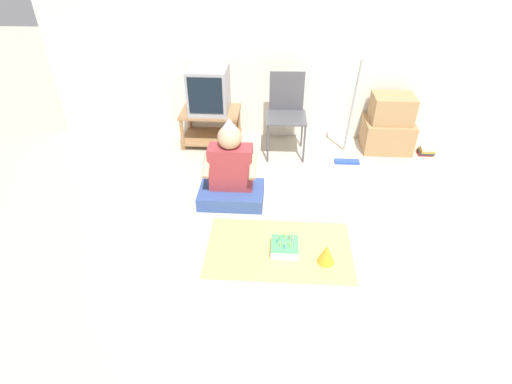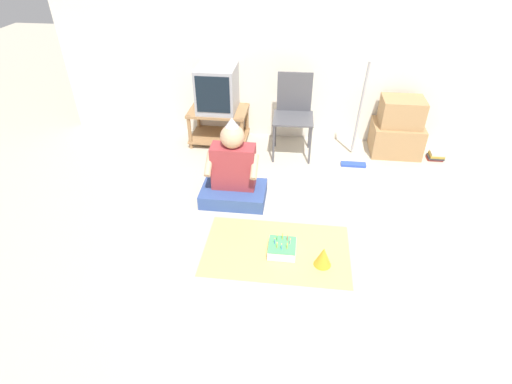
{
  "view_description": "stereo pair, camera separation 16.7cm",
  "coord_description": "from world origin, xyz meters",
  "px_view_note": "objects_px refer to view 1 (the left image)",
  "views": [
    {
      "loc": [
        -0.39,
        -2.55,
        2.35
      ],
      "look_at": [
        -0.57,
        0.33,
        0.35
      ],
      "focal_mm": 28.0,
      "sensor_mm": 36.0,
      "label": 1
    },
    {
      "loc": [
        -0.22,
        -2.53,
        2.35
      ],
      "look_at": [
        -0.57,
        0.33,
        0.35
      ],
      "focal_mm": 28.0,
      "sensor_mm": 36.0,
      "label": 2
    }
  ],
  "objects_px": {
    "cardboard_box_stack": "(389,125)",
    "dust_mop": "(350,133)",
    "book_pile": "(426,151)",
    "party_hat_blue": "(326,254)",
    "person_seated": "(231,175)",
    "tv": "(209,90)",
    "birthday_cake": "(285,247)",
    "folding_chair": "(286,108)"
  },
  "relations": [
    {
      "from": "person_seated",
      "to": "birthday_cake",
      "type": "xyz_separation_m",
      "value": [
        0.53,
        -0.74,
        -0.24
      ]
    },
    {
      "from": "book_pile",
      "to": "cardboard_box_stack",
      "type": "bearing_deg",
      "value": 164.26
    },
    {
      "from": "book_pile",
      "to": "party_hat_blue",
      "type": "relative_size",
      "value": 1.04
    },
    {
      "from": "tv",
      "to": "cardboard_box_stack",
      "type": "xyz_separation_m",
      "value": [
        2.14,
        -0.01,
        -0.39
      ]
    },
    {
      "from": "dust_mop",
      "to": "tv",
      "type": "bearing_deg",
      "value": 168.77
    },
    {
      "from": "dust_mop",
      "to": "book_pile",
      "type": "distance_m",
      "value": 1.03
    },
    {
      "from": "birthday_cake",
      "to": "folding_chair",
      "type": "bearing_deg",
      "value": 90.19
    },
    {
      "from": "person_seated",
      "to": "birthday_cake",
      "type": "height_order",
      "value": "person_seated"
    },
    {
      "from": "cardboard_box_stack",
      "to": "book_pile",
      "type": "bearing_deg",
      "value": -15.74
    },
    {
      "from": "cardboard_box_stack",
      "to": "birthday_cake",
      "type": "distance_m",
      "value": 2.3
    },
    {
      "from": "tv",
      "to": "book_pile",
      "type": "relative_size",
      "value": 2.86
    },
    {
      "from": "person_seated",
      "to": "party_hat_blue",
      "type": "relative_size",
      "value": 4.99
    },
    {
      "from": "tv",
      "to": "book_pile",
      "type": "xyz_separation_m",
      "value": [
        2.6,
        -0.14,
        -0.64
      ]
    },
    {
      "from": "cardboard_box_stack",
      "to": "person_seated",
      "type": "relative_size",
      "value": 0.77
    },
    {
      "from": "book_pile",
      "to": "party_hat_blue",
      "type": "bearing_deg",
      "value": -125.28
    },
    {
      "from": "folding_chair",
      "to": "cardboard_box_stack",
      "type": "height_order",
      "value": "folding_chair"
    },
    {
      "from": "party_hat_blue",
      "to": "book_pile",
      "type": "bearing_deg",
      "value": 54.72
    },
    {
      "from": "person_seated",
      "to": "birthday_cake",
      "type": "distance_m",
      "value": 0.94
    },
    {
      "from": "folding_chair",
      "to": "dust_mop",
      "type": "bearing_deg",
      "value": -14.08
    },
    {
      "from": "folding_chair",
      "to": "book_pile",
      "type": "distance_m",
      "value": 1.76
    },
    {
      "from": "cardboard_box_stack",
      "to": "dust_mop",
      "type": "height_order",
      "value": "dust_mop"
    },
    {
      "from": "tv",
      "to": "party_hat_blue",
      "type": "distance_m",
      "value": 2.47
    },
    {
      "from": "tv",
      "to": "birthday_cake",
      "type": "xyz_separation_m",
      "value": [
        0.92,
        -1.95,
        -0.64
      ]
    },
    {
      "from": "dust_mop",
      "to": "birthday_cake",
      "type": "relative_size",
      "value": 5.13
    },
    {
      "from": "book_pile",
      "to": "party_hat_blue",
      "type": "distance_m",
      "value": 2.33
    },
    {
      "from": "folding_chair",
      "to": "book_pile",
      "type": "height_order",
      "value": "folding_chair"
    },
    {
      "from": "dust_mop",
      "to": "party_hat_blue",
      "type": "xyz_separation_m",
      "value": [
        -0.38,
        -1.72,
        -0.25
      ]
    },
    {
      "from": "cardboard_box_stack",
      "to": "tv",
      "type": "bearing_deg",
      "value": 179.61
    },
    {
      "from": "tv",
      "to": "person_seated",
      "type": "xyz_separation_m",
      "value": [
        0.38,
        -1.21,
        -0.4
      ]
    },
    {
      "from": "party_hat_blue",
      "to": "dust_mop",
      "type": "bearing_deg",
      "value": 77.61
    },
    {
      "from": "folding_chair",
      "to": "party_hat_blue",
      "type": "distance_m",
      "value": 1.99
    },
    {
      "from": "birthday_cake",
      "to": "party_hat_blue",
      "type": "height_order",
      "value": "party_hat_blue"
    },
    {
      "from": "tv",
      "to": "birthday_cake",
      "type": "distance_m",
      "value": 2.24
    },
    {
      "from": "book_pile",
      "to": "birthday_cake",
      "type": "relative_size",
      "value": 0.78
    },
    {
      "from": "cardboard_box_stack",
      "to": "book_pile",
      "type": "distance_m",
      "value": 0.54
    },
    {
      "from": "book_pile",
      "to": "birthday_cake",
      "type": "height_order",
      "value": "birthday_cake"
    },
    {
      "from": "tv",
      "to": "dust_mop",
      "type": "relative_size",
      "value": 0.43
    },
    {
      "from": "person_seated",
      "to": "party_hat_blue",
      "type": "bearing_deg",
      "value": -44.02
    },
    {
      "from": "folding_chair",
      "to": "person_seated",
      "type": "height_order",
      "value": "folding_chair"
    },
    {
      "from": "tv",
      "to": "dust_mop",
      "type": "xyz_separation_m",
      "value": [
        1.63,
        -0.32,
        -0.34
      ]
    },
    {
      "from": "folding_chair",
      "to": "party_hat_blue",
      "type": "xyz_separation_m",
      "value": [
        0.34,
        -1.9,
        -0.45
      ]
    },
    {
      "from": "cardboard_box_stack",
      "to": "party_hat_blue",
      "type": "xyz_separation_m",
      "value": [
        -0.88,
        -2.03,
        -0.21
      ]
    }
  ]
}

